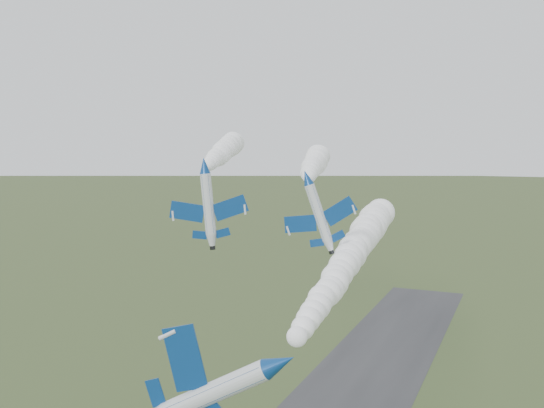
{
  "coord_description": "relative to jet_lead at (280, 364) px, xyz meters",
  "views": [
    {
      "loc": [
        31.52,
        -52.17,
        50.67
      ],
      "look_at": [
        2.56,
        15.51,
        43.48
      ],
      "focal_mm": 40.0,
      "sensor_mm": 36.0,
      "label": 1
    }
  ],
  "objects": [
    {
      "name": "jet_pair_left",
      "position": [
        -23.35,
        30.07,
        13.62
      ],
      "size": [
        10.4,
        11.97,
        3.12
      ],
      "rotation": [
        0.0,
        -0.09,
        0.39
      ],
      "color": "silver"
    },
    {
      "name": "jet_lead",
      "position": [
        0.0,
        0.0,
        0.0
      ],
      "size": [
        5.98,
        14.35,
        10.52
      ],
      "rotation": [
        0.0,
        1.09,
        0.15
      ],
      "color": "silver"
    },
    {
      "name": "smoke_trail_jet_pair_right",
      "position": [
        -17.69,
        58.28,
        13.03
      ],
      "size": [
        20.65,
        50.7,
        4.75
      ],
      "primitive_type": null,
      "rotation": [
        0.0,
        0.0,
        0.32
      ],
      "color": "white"
    },
    {
      "name": "smoke_trail_jet_lead",
      "position": [
        -4.53,
        36.08,
        2.09
      ],
      "size": [
        15.08,
        65.18,
        5.16
      ],
      "primitive_type": null,
      "rotation": [
        0.0,
        0.0,
        0.15
      ],
      "color": "white"
    },
    {
      "name": "jet_pair_right",
      "position": [
        -9.19,
        31.07,
        12.26
      ],
      "size": [
        9.01,
        11.0,
        3.66
      ],
      "rotation": [
        0.0,
        -0.33,
        0.32
      ],
      "color": "silver"
    },
    {
      "name": "smoke_trail_jet_pair_left",
      "position": [
        -37.21,
        62.39,
        15.25
      ],
      "size": [
        29.1,
        61.23,
        4.98
      ],
      "primitive_type": null,
      "rotation": [
        0.0,
        0.0,
        0.39
      ],
      "color": "white"
    }
  ]
}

